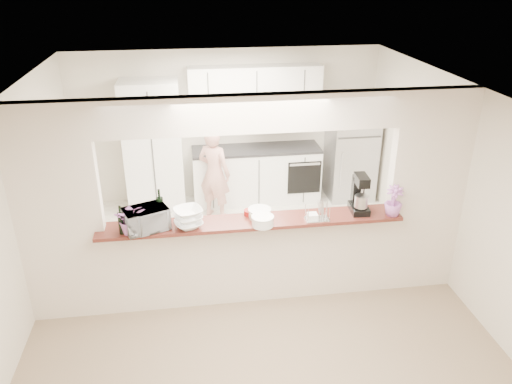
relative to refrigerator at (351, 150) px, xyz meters
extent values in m
plane|color=gray|center=(-2.05, -2.65, -0.85)|extent=(6.00, 6.00, 0.00)
cube|color=silver|center=(-2.05, -1.10, -0.84)|extent=(5.00, 2.90, 0.01)
cube|color=silver|center=(-4.10, -2.65, 0.40)|extent=(0.90, 0.15, 2.50)
cube|color=silver|center=(0.00, -2.65, 0.40)|extent=(0.90, 0.15, 2.50)
cube|color=silver|center=(-2.05, -2.65, 1.45)|extent=(3.20, 0.15, 0.40)
cube|color=silver|center=(-2.05, -2.65, -0.32)|extent=(3.20, 0.15, 1.05)
cube|color=maroon|center=(-2.05, -2.70, 0.22)|extent=(3.40, 0.38, 0.04)
cube|color=white|center=(-3.25, 0.05, 0.20)|extent=(0.90, 0.60, 2.10)
cube|color=white|center=(-1.60, 0.05, -0.40)|extent=(2.10, 0.60, 0.90)
cube|color=#2A2A2C|center=(-1.60, 0.05, 0.07)|extent=(2.10, 0.62, 0.04)
cube|color=white|center=(-1.60, 0.18, 1.02)|extent=(2.10, 0.35, 0.75)
cube|color=black|center=(-1.35, 0.07, 0.59)|extent=(0.75, 0.45, 0.12)
cube|color=black|center=(-0.85, -0.25, -0.35)|extent=(0.55, 0.02, 0.55)
cube|color=#B9B9BE|center=(0.00, 0.00, 0.00)|extent=(0.75, 0.70, 1.70)
imported|color=#C96AB1|center=(-3.35, -2.80, 0.42)|extent=(0.33, 0.29, 0.35)
cylinder|color=black|center=(-3.45, -2.80, 0.36)|extent=(0.07, 0.07, 0.24)
cylinder|color=black|center=(-3.45, -2.80, 0.52)|extent=(0.02, 0.02, 0.08)
cylinder|color=black|center=(-3.05, -2.58, 0.38)|extent=(0.08, 0.08, 0.29)
cylinder|color=black|center=(-3.05, -2.58, 0.58)|extent=(0.03, 0.03, 0.10)
imported|color=#A3A3A8|center=(-3.20, -2.75, 0.37)|extent=(0.54, 0.46, 0.25)
imported|color=white|center=(-2.75, -2.77, 0.35)|extent=(0.38, 0.38, 0.22)
cylinder|color=white|center=(-1.95, -2.84, 0.29)|extent=(0.24, 0.24, 0.11)
cylinder|color=white|center=(-1.95, -2.84, 0.35)|extent=(0.25, 0.25, 0.01)
cylinder|color=white|center=(-1.95, -2.62, 0.28)|extent=(0.25, 0.25, 0.08)
cylinder|color=white|center=(-1.95, -2.62, 0.33)|extent=(0.26, 0.26, 0.01)
cylinder|color=maroon|center=(-2.06, -2.57, 0.27)|extent=(0.13, 0.13, 0.06)
cylinder|color=tan|center=(-2.00, -2.68, 0.27)|extent=(0.14, 0.14, 0.07)
cube|color=silver|center=(-1.33, -2.80, 0.25)|extent=(0.26, 0.15, 0.02)
cube|color=white|center=(-1.33, -2.80, 0.29)|extent=(0.11, 0.11, 0.07)
cube|color=black|center=(-0.80, -2.66, 0.28)|extent=(0.21, 0.31, 0.08)
cube|color=black|center=(-0.79, -2.56, 0.48)|extent=(0.14, 0.12, 0.32)
cube|color=black|center=(-0.80, -2.68, 0.64)|extent=(0.15, 0.27, 0.11)
cylinder|color=#B7B7BC|center=(-0.80, -2.73, 0.40)|extent=(0.15, 0.15, 0.14)
imported|color=#BB68C2|center=(-0.45, -2.80, 0.42)|extent=(0.25, 0.25, 0.35)
imported|color=#D39789|center=(-2.33, -0.44, -0.12)|extent=(0.64, 0.59, 1.46)
camera|label=1|loc=(-2.71, -7.58, 2.86)|focal=35.00mm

